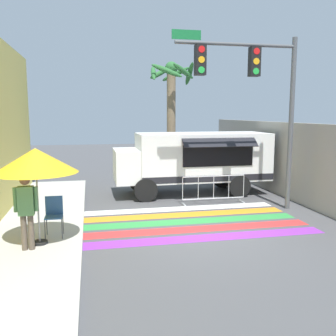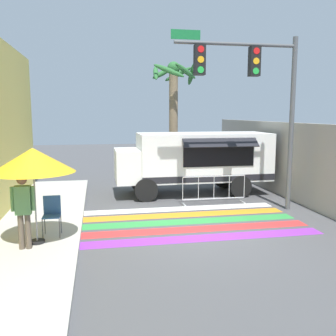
% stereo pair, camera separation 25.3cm
% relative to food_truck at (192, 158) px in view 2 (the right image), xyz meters
% --- Properties ---
extents(ground_plane, '(60.00, 60.00, 0.00)m').
position_rel_food_truck_xyz_m(ground_plane, '(-0.95, -4.79, -1.43)').
color(ground_plane, '#4C4C4F').
extents(concrete_wall_right, '(0.20, 16.00, 2.86)m').
position_rel_food_truck_xyz_m(concrete_wall_right, '(3.44, -1.79, -0.00)').
color(concrete_wall_right, '#A39E93').
rests_on(concrete_wall_right, ground_plane).
extents(crosswalk_painted, '(6.40, 3.60, 0.01)m').
position_rel_food_truck_xyz_m(crosswalk_painted, '(-0.95, -3.75, -1.43)').
color(crosswalk_painted, purple).
rests_on(crosswalk_painted, ground_plane).
extents(food_truck, '(6.03, 2.56, 2.43)m').
position_rel_food_truck_xyz_m(food_truck, '(0.00, 0.00, 0.00)').
color(food_truck, white).
rests_on(food_truck, ground_plane).
extents(traffic_signal_pole, '(4.10, 0.29, 5.66)m').
position_rel_food_truck_xyz_m(traffic_signal_pole, '(1.25, -2.94, 2.65)').
color(traffic_signal_pole, '#515456').
rests_on(traffic_signal_pole, ground_plane).
extents(patio_umbrella, '(1.92, 1.92, 2.28)m').
position_rel_food_truck_xyz_m(patio_umbrella, '(-5.12, -5.23, 0.68)').
color(patio_umbrella, black).
rests_on(patio_umbrella, sidewalk_left).
extents(folding_chair, '(0.43, 0.43, 1.00)m').
position_rel_food_truck_xyz_m(folding_chair, '(-4.83, -4.68, -0.69)').
color(folding_chair, '#4C4C51').
rests_on(folding_chair, sidewalk_left).
extents(vendor_person, '(0.53, 0.23, 1.72)m').
position_rel_food_truck_xyz_m(vendor_person, '(-5.33, -5.58, -0.32)').
color(vendor_person, brown).
rests_on(vendor_person, sidewalk_left).
extents(barricade_front, '(2.30, 0.44, 1.01)m').
position_rel_food_truck_xyz_m(barricade_front, '(0.38, -1.74, -0.93)').
color(barricade_front, '#B7BABF').
rests_on(barricade_front, ground_plane).
extents(palm_tree, '(2.22, 2.27, 5.62)m').
position_rel_food_truck_xyz_m(palm_tree, '(-0.00, 3.61, 2.33)').
color(palm_tree, '#7A664C').
rests_on(palm_tree, ground_plane).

